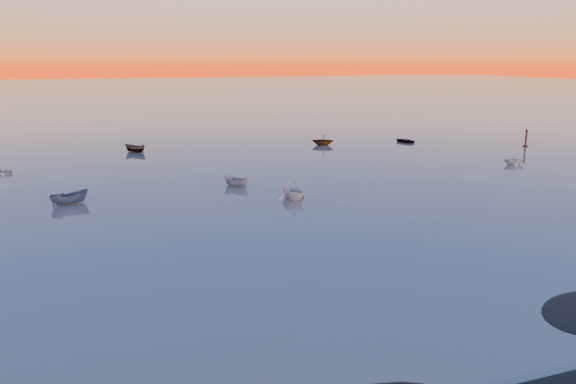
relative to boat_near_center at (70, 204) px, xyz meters
name	(u,v)px	position (x,y,z in m)	size (l,w,h in m)	color
ground	(172,125)	(19.49, 63.37, 0.00)	(600.00, 600.00, 0.00)	#675C55
mud_lobes	(504,358)	(19.49, -37.63, 0.01)	(140.00, 6.00, 0.07)	black
moored_fleet	(226,163)	(19.49, 16.37, 0.00)	(124.00, 58.00, 1.20)	silver
boat_near_center	(70,204)	(0.00, 0.00, 0.00)	(3.62, 1.53, 1.25)	#354B65
boat_near_right	(293,199)	(20.97, -5.55, 0.00)	(3.99, 1.80, 1.40)	silver
channel_marker	(526,139)	(67.95, 13.85, 1.16)	(0.83, 0.83, 2.94)	#400F0D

